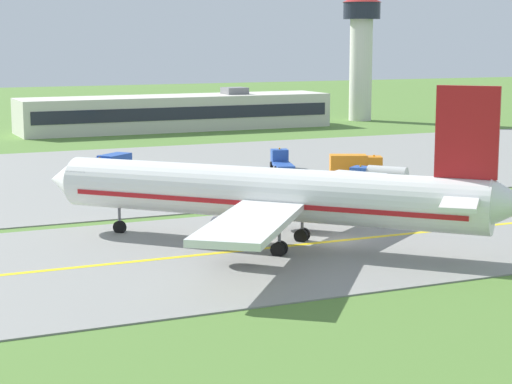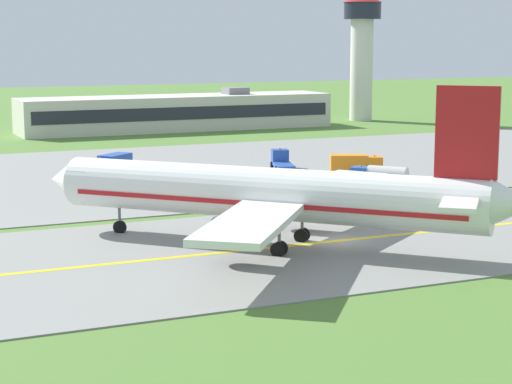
{
  "view_description": "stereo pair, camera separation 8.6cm",
  "coord_description": "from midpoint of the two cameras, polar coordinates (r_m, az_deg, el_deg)",
  "views": [
    {
      "loc": [
        -35.32,
        -62.58,
        15.92
      ],
      "look_at": [
        -5.68,
        2.81,
        4.0
      ],
      "focal_mm": 64.99,
      "sensor_mm": 36.0,
      "label": 1
    },
    {
      "loc": [
        -35.24,
        -62.61,
        15.92
      ],
      "look_at": [
        -5.68,
        2.81,
        4.0
      ],
      "focal_mm": 64.99,
      "sensor_mm": 36.0,
      "label": 2
    }
  ],
  "objects": [
    {
      "name": "terminal_building",
      "position": [
        164.45,
        -4.89,
        4.9
      ],
      "size": [
        55.51,
        11.12,
        7.21
      ],
      "color": "beige",
      "rests_on": "ground"
    },
    {
      "name": "taxiway_centreline",
      "position": [
        73.57,
        4.91,
        -3.02
      ],
      "size": [
        220.0,
        0.6,
        0.01
      ],
      "primitive_type": "cube",
      "color": "yellow",
      "rests_on": "taxiway_strip"
    },
    {
      "name": "service_truck_catering",
      "position": [
        113.41,
        1.53,
        1.96
      ],
      "size": [
        3.84,
        6.72,
        2.59
      ],
      "color": "#264CA5",
      "rests_on": "ground"
    },
    {
      "name": "apron_pad",
      "position": [
        115.07,
        -0.96,
        1.5
      ],
      "size": [
        140.0,
        52.0,
        0.1
      ],
      "primitive_type": "cube",
      "color": "gray",
      "rests_on": "ground"
    },
    {
      "name": "taxiway_strip",
      "position": [
        73.58,
        4.91,
        -3.06
      ],
      "size": [
        240.0,
        28.0,
        0.1
      ],
      "primitive_type": "cube",
      "color": "gray",
      "rests_on": "ground"
    },
    {
      "name": "service_truck_pushback",
      "position": [
        108.75,
        -8.96,
        1.71
      ],
      "size": [
        5.92,
        5.41,
        2.6
      ],
      "color": "#264CA5",
      "rests_on": "ground"
    },
    {
      "name": "control_tower",
      "position": [
        183.33,
        6.48,
        9.07
      ],
      "size": [
        7.6,
        7.6,
        24.62
      ],
      "color": "silver",
      "rests_on": "ground"
    },
    {
      "name": "service_truck_baggage",
      "position": [
        108.24,
        6.11,
        1.73
      ],
      "size": [
        6.31,
        4.35,
        2.6
      ],
      "color": "orange",
      "rests_on": "ground"
    },
    {
      "name": "airplane_lead",
      "position": [
        70.79,
        1.0,
        -0.16
      ],
      "size": [
        30.84,
        31.61,
        12.7
      ],
      "color": "white",
      "rests_on": "ground"
    },
    {
      "name": "ground_plane",
      "position": [
        73.59,
        4.91,
        -3.1
      ],
      "size": [
        500.0,
        500.0,
        0.0
      ],
      "primitive_type": "plane",
      "color": "#517A33"
    },
    {
      "name": "service_truck_fuel",
      "position": [
        98.9,
        7.56,
        0.98
      ],
      "size": [
        5.38,
        5.95,
        2.65
      ],
      "color": "#264CA5",
      "rests_on": "ground"
    }
  ]
}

